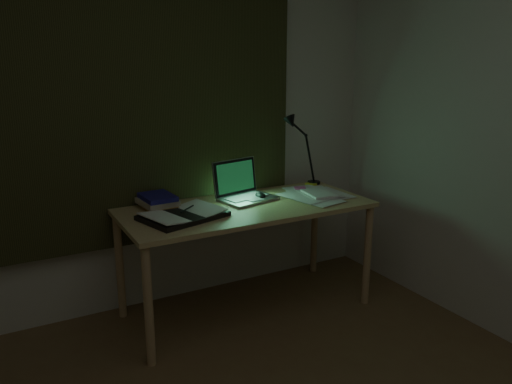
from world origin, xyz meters
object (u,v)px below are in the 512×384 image
laptop (248,181)px  book_stack (157,201)px  loose_papers (311,195)px  desk_lamp (315,150)px  open_textbook (183,215)px  desk (247,259)px

laptop → book_stack: laptop is taller
loose_papers → laptop: bearing=164.8°
laptop → loose_papers: size_ratio=0.98×
book_stack → desk_lamp: desk_lamp is taller
open_textbook → book_stack: (-0.07, 0.25, 0.03)m
book_stack → loose_papers: (0.98, -0.21, -0.04)m
desk → loose_papers: bearing=-0.6°
desk_lamp → open_textbook: bearing=-156.5°
desk_lamp → laptop: bearing=-157.5°
desk → open_textbook: size_ratio=3.45×
loose_papers → desk_lamp: desk_lamp is taller
laptop → book_stack: size_ratio=1.67×
book_stack → loose_papers: 1.00m
desk → book_stack: 0.67m
desk → loose_papers: (0.47, -0.01, 0.36)m
desk → book_stack: (-0.50, 0.20, 0.40)m
desk → book_stack: size_ratio=6.62×
desk_lamp → desk: bearing=-150.9°
loose_papers → desk_lamp: size_ratio=0.79×
laptop → open_textbook: size_ratio=0.87×
desk → desk_lamp: 0.96m
open_textbook → desk_lamp: (1.13, 0.32, 0.23)m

